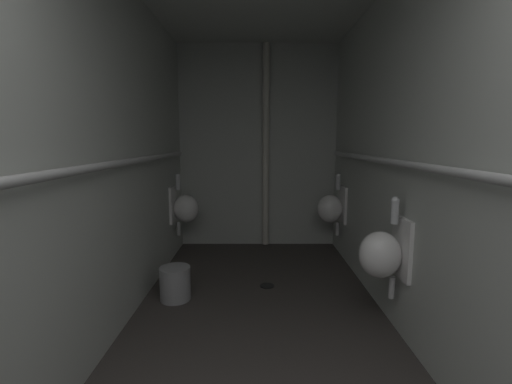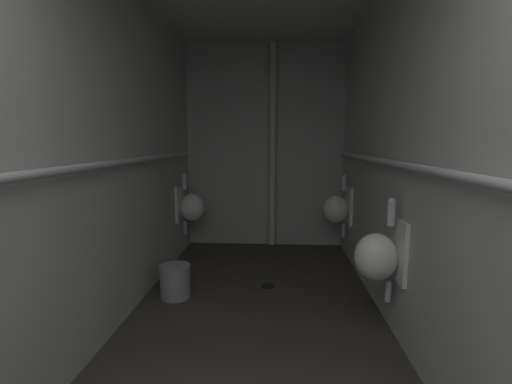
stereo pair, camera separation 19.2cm
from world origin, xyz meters
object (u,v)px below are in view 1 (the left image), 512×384
object	(u,v)px
waste_bin	(176,283)
standpipe_back_wall	(267,147)
floor_drain	(268,286)
urinal_right_far	(333,208)
urinal_left_mid	(186,208)
urinal_right_mid	(384,253)

from	to	relation	value
waste_bin	standpipe_back_wall	bearing A→B (deg)	62.25
waste_bin	floor_drain	bearing A→B (deg)	19.00
urinal_right_far	standpipe_back_wall	size ratio (longest dim) A/B	0.29
urinal_left_mid	urinal_right_far	world-z (taller)	same
urinal_left_mid	standpipe_back_wall	bearing A→B (deg)	24.44
urinal_right_mid	floor_drain	distance (m)	1.32
urinal_right_mid	urinal_right_far	world-z (taller)	same
urinal_left_mid	standpipe_back_wall	size ratio (longest dim) A/B	0.29
urinal_right_far	floor_drain	xyz separation A→B (m)	(-0.81, -0.88, -0.61)
urinal_right_mid	floor_drain	xyz separation A→B (m)	(-0.81, 0.84, -0.61)
urinal_left_mid	urinal_right_mid	size ratio (longest dim) A/B	1.00
urinal_right_far	floor_drain	bearing A→B (deg)	-132.42
urinal_left_mid	floor_drain	distance (m)	1.45
urinal_right_far	floor_drain	distance (m)	1.34
urinal_left_mid	floor_drain	xyz separation A→B (m)	(0.98, -0.88, -0.61)
urinal_left_mid	floor_drain	size ratio (longest dim) A/B	5.39
urinal_left_mid	waste_bin	size ratio (longest dim) A/B	2.53
standpipe_back_wall	urinal_right_mid	bearing A→B (deg)	-70.13
floor_drain	urinal_left_mid	bearing A→B (deg)	137.87
standpipe_back_wall	floor_drain	bearing A→B (deg)	-90.79
waste_bin	urinal_left_mid	bearing A→B (deg)	96.86
urinal_right_mid	waste_bin	bearing A→B (deg)	161.29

